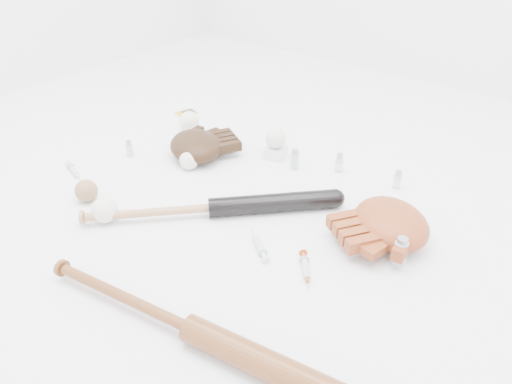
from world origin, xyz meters
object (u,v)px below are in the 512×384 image
Objects in this scene: bat_dark at (212,208)px; pedestal at (276,152)px; bat_wood at (191,329)px; glove_dark at (196,146)px.

bat_dark is 0.44m from pedestal.
pedestal is (-0.07, 0.43, -0.01)m from bat_dark.
bat_dark is 0.94× the size of bat_wood.
pedestal is at bearing 53.48° from bat_dark.
bat_wood reaches higher than pedestal.
bat_wood is 0.90m from pedestal.
bat_dark is 11.39× the size of pedestal.
bat_dark is 3.09× the size of glove_dark.
glove_dark is at bearing 95.17° from bat_dark.
bat_wood is at bearing -66.01° from pedestal.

